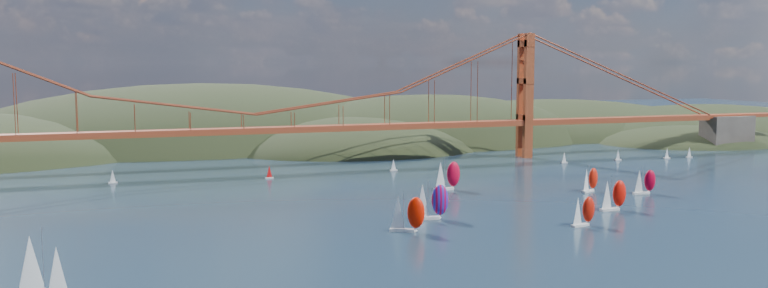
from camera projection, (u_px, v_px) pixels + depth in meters
headlands at (309, 164)px, 404.39m from camera, size 725.00×225.00×96.00m
bridge at (250, 88)px, 292.02m from camera, size 552.00×12.00×55.00m
sloop_navy at (39, 270)px, 131.42m from camera, size 8.97×5.41×13.58m
racer_0 at (407, 213)px, 186.91m from camera, size 8.94×6.84×10.11m
racer_1 at (583, 211)px, 193.58m from camera, size 7.65×4.12×8.58m
racer_2 at (613, 195)px, 214.05m from camera, size 8.58×3.62×9.77m
racer_3 at (590, 179)px, 244.87m from camera, size 7.83×5.34×8.76m
racer_4 at (644, 181)px, 240.85m from camera, size 7.75×3.25×8.84m
racer_5 at (447, 175)px, 248.16m from camera, size 9.37×3.92×10.69m
racer_rwb at (431, 201)px, 201.82m from camera, size 9.59×5.05×10.77m
distant_boat_3 at (113, 176)px, 262.53m from camera, size 3.00×2.00×4.70m
distant_boat_4 at (564, 158)px, 314.74m from camera, size 3.00×2.00×4.70m
distant_boat_5 at (618, 155)px, 323.96m from camera, size 3.00×2.00×4.70m
distant_boat_6 at (667, 153)px, 329.83m from camera, size 3.00×2.00×4.70m
distant_boat_7 at (689, 152)px, 333.36m from camera, size 3.00×2.00×4.70m
distant_boat_8 at (394, 165)px, 292.52m from camera, size 3.00×2.00×4.70m
distant_boat_9 at (269, 172)px, 273.18m from camera, size 3.00×2.00×4.70m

